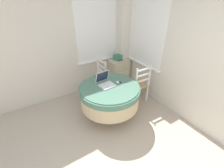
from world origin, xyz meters
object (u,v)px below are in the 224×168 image
at_px(cell_phone, 120,83).
at_px(dining_chair_near_back_window, 98,79).
at_px(storage_box, 118,57).
at_px(dining_chair_near_right_window, 138,85).
at_px(book_on_cabinet, 119,59).
at_px(round_dining_table, 110,94).
at_px(computer_mouse, 118,82).
at_px(laptop, 105,82).
at_px(corner_cabinet, 119,72).

height_order(cell_phone, dining_chair_near_back_window, dining_chair_near_back_window).
height_order(cell_phone, storage_box, storage_box).
relative_size(dining_chair_near_right_window, book_on_cabinet, 4.63).
bearing_deg(dining_chair_near_back_window, round_dining_table, -101.20).
relative_size(computer_mouse, cell_phone, 0.70).
xyz_separation_m(dining_chair_near_back_window, storage_box, (0.74, 0.21, 0.35)).
bearing_deg(cell_phone, dining_chair_near_back_window, 95.70).
bearing_deg(dining_chair_near_right_window, storage_box, 86.08).
height_order(laptop, corner_cabinet, laptop).
xyz_separation_m(round_dining_table, dining_chair_near_back_window, (0.17, 0.85, -0.09)).
relative_size(round_dining_table, dining_chair_near_right_window, 1.25).
relative_size(computer_mouse, corner_cabinet, 0.11).
distance_m(round_dining_table, dining_chair_near_right_window, 0.85).
height_order(corner_cabinet, book_on_cabinet, book_on_cabinet).
height_order(computer_mouse, dining_chair_near_right_window, dining_chair_near_right_window).
xyz_separation_m(cell_phone, corner_cabinet, (0.69, 1.06, -0.37)).
bearing_deg(corner_cabinet, book_on_cabinet, -137.52).
distance_m(round_dining_table, dining_chair_near_back_window, 0.87).
xyz_separation_m(cell_phone, book_on_cabinet, (0.68, 1.04, 0.01)).
bearing_deg(corner_cabinet, round_dining_table, -131.71).
distance_m(dining_chair_near_back_window, book_on_cabinet, 0.84).
height_order(cell_phone, corner_cabinet, cell_phone).
relative_size(cell_phone, dining_chair_near_right_window, 0.12).
height_order(round_dining_table, book_on_cabinet, book_on_cabinet).
xyz_separation_m(cell_phone, dining_chair_near_back_window, (-0.08, 0.85, -0.28)).
bearing_deg(book_on_cabinet, corner_cabinet, 42.48).
bearing_deg(dining_chair_near_back_window, corner_cabinet, 15.46).
height_order(laptop, storage_box, laptop).
distance_m(computer_mouse, cell_phone, 0.06).
bearing_deg(computer_mouse, storage_box, 55.73).
distance_m(computer_mouse, storage_box, 1.26).
bearing_deg(cell_phone, round_dining_table, -180.00).
bearing_deg(cell_phone, dining_chair_near_right_window, 8.31).
relative_size(cell_phone, book_on_cabinet, 0.58).
relative_size(laptop, computer_mouse, 4.18).
relative_size(computer_mouse, book_on_cabinet, 0.40).
height_order(round_dining_table, corner_cabinet, corner_cabinet).
relative_size(laptop, storage_box, 1.60).
xyz_separation_m(laptop, storage_box, (0.94, 0.96, 0.02)).
height_order(laptop, dining_chair_near_right_window, laptop).
bearing_deg(dining_chair_near_right_window, laptop, 178.99).
bearing_deg(book_on_cabinet, laptop, -135.58).
xyz_separation_m(dining_chair_near_right_window, corner_cabinet, (0.11, 0.98, -0.09)).
distance_m(round_dining_table, cell_phone, 0.32).
bearing_deg(round_dining_table, storage_box, 49.40).
distance_m(round_dining_table, book_on_cabinet, 1.41).
xyz_separation_m(cell_phone, dining_chair_near_right_window, (0.59, 0.09, -0.28)).
relative_size(laptop, dining_chair_near_back_window, 0.36).
bearing_deg(dining_chair_near_back_window, computer_mouse, -87.98).
xyz_separation_m(laptop, computer_mouse, (0.23, -0.09, -0.03)).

